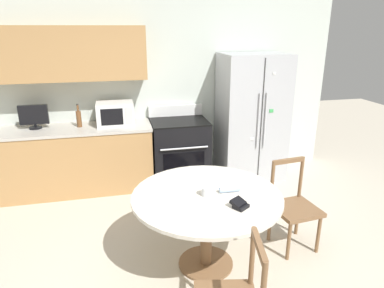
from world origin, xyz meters
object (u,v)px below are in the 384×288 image
at_px(countertop_tv, 34,116).
at_px(counter_bottle, 79,118).
at_px(wallet, 239,204).
at_px(refrigerator, 252,117).
at_px(candle_glass, 207,192).
at_px(microwave, 115,114).
at_px(dining_chair_right, 294,207).
at_px(oven_range, 179,151).

distance_m(countertop_tv, counter_bottle, 0.56).
xyz_separation_m(countertop_tv, counter_bottle, (0.56, -0.04, -0.05)).
bearing_deg(counter_bottle, wallet, -57.84).
height_order(refrigerator, counter_bottle, refrigerator).
distance_m(counter_bottle, candle_glass, 2.35).
height_order(microwave, countertop_tv, countertop_tv).
bearing_deg(dining_chair_right, oven_range, -71.66).
distance_m(oven_range, wallet, 2.22).
relative_size(counter_bottle, dining_chair_right, 0.34).
bearing_deg(candle_glass, wallet, -51.81).
xyz_separation_m(countertop_tv, dining_chair_right, (2.72, -1.90, -0.63)).
distance_m(microwave, dining_chair_right, 2.59).
xyz_separation_m(candle_glass, wallet, (0.21, -0.26, -0.01)).
relative_size(dining_chair_right, candle_glass, 9.42).
height_order(dining_chair_right, candle_glass, dining_chair_right).
xyz_separation_m(refrigerator, countertop_tv, (-2.97, 0.13, 0.16)).
xyz_separation_m(refrigerator, counter_bottle, (-2.41, 0.08, 0.11)).
height_order(refrigerator, candle_glass, refrigerator).
xyz_separation_m(oven_range, wallet, (0.08, -2.20, 0.31)).
bearing_deg(counter_bottle, candle_glass, -58.70).
distance_m(countertop_tv, dining_chair_right, 3.38).
bearing_deg(wallet, microwave, 112.70).
distance_m(microwave, wallet, 2.47).
bearing_deg(candle_glass, counter_bottle, 121.30).
xyz_separation_m(microwave, counter_bottle, (-0.47, -0.00, -0.04)).
bearing_deg(microwave, refrigerator, -2.53).
bearing_deg(oven_range, refrigerator, -1.33).
bearing_deg(counter_bottle, refrigerator, -1.96).
bearing_deg(counter_bottle, microwave, 0.39).
distance_m(microwave, candle_glass, 2.15).
relative_size(refrigerator, oven_range, 1.68).
height_order(oven_range, countertop_tv, countertop_tv).
xyz_separation_m(counter_bottle, wallet, (1.42, -2.26, -0.24)).
height_order(counter_bottle, dining_chair_right, counter_bottle).
bearing_deg(oven_range, counter_bottle, 177.54).
distance_m(refrigerator, counter_bottle, 2.41).
height_order(refrigerator, countertop_tv, refrigerator).
xyz_separation_m(oven_range, microwave, (-0.86, 0.06, 0.58)).
relative_size(refrigerator, microwave, 3.74).
xyz_separation_m(microwave, countertop_tv, (-1.03, 0.04, 0.01)).
relative_size(oven_range, candle_glass, 11.28).
relative_size(refrigerator, counter_bottle, 5.91).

